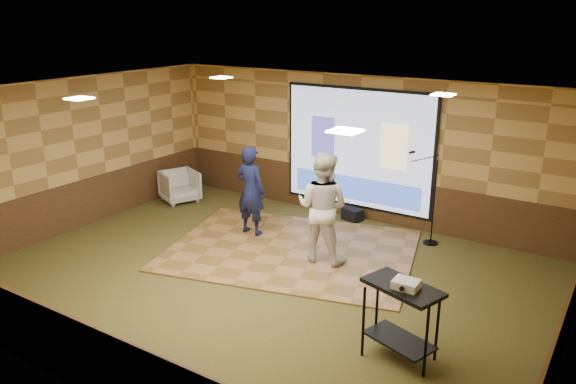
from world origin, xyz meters
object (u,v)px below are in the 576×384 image
Objects in this scene: player_right at (322,207)px; av_table at (401,307)px; dance_floor at (292,250)px; projector_screen at (357,150)px; mic_stand at (430,218)px; banquet_chair at (180,186)px; player_left at (251,191)px; projector at (406,284)px; duffel_bag at (352,214)px.

player_right reaches higher than av_table.
player_right is (0.68, -0.09, 0.98)m from dance_floor.
projector_screen is 2.10m from mic_stand.
mic_stand is at bearing -58.50° from banquet_chair.
player_left reaches higher than av_table.
banquet_chair is (-6.62, 3.10, -0.36)m from av_table.
projector_screen is 2.67m from dance_floor.
banquet_chair is at bearing 176.58° from mic_stand.
mic_stand is at bearing -15.97° from projector_screen.
av_table is at bearing -57.66° from projector_screen.
projector is 0.17× the size of mic_stand.
player_left reaches higher than mic_stand.
player_left reaches higher than duffel_bag.
banquet_chair is (-3.88, -1.23, -1.11)m from projector_screen.
player_left is (-1.29, -1.98, -0.57)m from projector_screen.
duffel_bag is at bearing 83.79° from dance_floor.
duffel_bag is (3.91, 1.04, -0.24)m from banquet_chair.
mic_stand is 1.83m from duffel_bag.
projector is (2.80, -4.37, -0.41)m from projector_screen.
banquet_chair is at bearing -14.71° from player_left.
banquet_chair is at bearing -162.42° from projector_screen.
banquet_chair is (-4.37, 1.09, -0.64)m from player_right.
player_right reaches higher than duffel_bag.
player_right reaches higher than player_left.
projector_screen is 1.89× the size of mic_stand.
av_table is 1.28× the size of banquet_chair.
banquet_chair is at bearing 164.90° from dance_floor.
av_table is at bearing 142.56° from projector.
projector_screen is at bearing 153.40° from mic_stand.
mic_stand is at bearing -10.46° from duffel_bag.
dance_floor is at bearing 144.37° from av_table.
dance_floor is 2.05m from duffel_bag.
banquet_chair is at bearing 154.92° from av_table.
dance_floor is at bearing -149.80° from mic_stand.
projector is at bearing -90.92° from banquet_chair.
projector_screen is 0.76× the size of dance_floor.
projector is at bearing -56.50° from duffel_bag.
player_right reaches higher than dance_floor.
player_right is 1.10× the size of mic_stand.
av_table is 2.50× the size of duffel_bag.
banquet_chair is (-6.68, 3.14, -0.71)m from projector.
player_left is at bearing 167.42° from dance_floor.
dance_floor is 4.28× the size of av_table.
projector_screen reaches higher than player_right.
banquet_chair is (-2.60, 0.75, -0.54)m from player_left.
av_table is 3.32× the size of projector.
player_right is 1.90× the size of av_table.
projector_screen is at bearing 85.01° from dance_floor.
player_right is 2.43× the size of banquet_chair.
projector is (0.06, -0.04, 0.35)m from av_table.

